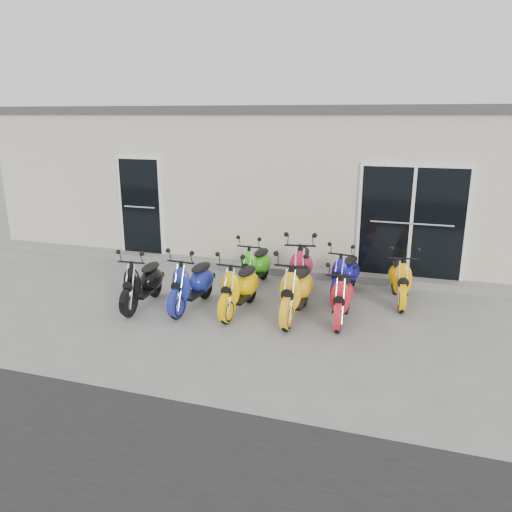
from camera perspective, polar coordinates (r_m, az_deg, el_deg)
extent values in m
plane|color=gray|center=(8.60, -1.21, -5.86)|extent=(80.00, 80.00, 0.00)
cube|color=beige|center=(13.12, 6.16, 8.85)|extent=(14.00, 6.00, 3.20)
cube|color=#3F3F42|center=(13.02, 6.39, 16.20)|extent=(14.20, 6.20, 0.16)
cube|color=gray|center=(10.40, 2.37, -1.54)|extent=(14.00, 0.40, 0.15)
cube|color=black|center=(11.48, -13.03, 5.82)|extent=(1.07, 0.08, 2.22)
cube|color=black|center=(9.92, 17.36, 3.96)|extent=(2.02, 0.08, 2.22)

